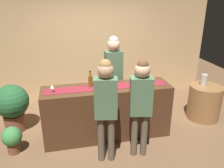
# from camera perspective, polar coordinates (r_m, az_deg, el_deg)

# --- Properties ---
(ground_plane) EXTENTS (10.00, 10.00, 0.00)m
(ground_plane) POSITION_cam_1_polar(r_m,az_deg,el_deg) (4.50, -1.15, -12.57)
(ground_plane) COLOR brown
(back_wall) EXTENTS (6.00, 0.12, 2.90)m
(back_wall) POSITION_cam_1_polar(r_m,az_deg,el_deg) (5.71, -5.14, 10.57)
(back_wall) COLOR tan
(back_wall) RESTS_ON ground
(bar_counter) EXTENTS (2.31, 0.60, 0.99)m
(bar_counter) POSITION_cam_1_polar(r_m,az_deg,el_deg) (4.25, -1.20, -6.99)
(bar_counter) COLOR #472B19
(bar_counter) RESTS_ON ground
(counter_runner_cloth) EXTENTS (2.19, 0.28, 0.01)m
(counter_runner_cloth) POSITION_cam_1_polar(r_m,az_deg,el_deg) (4.03, -1.26, -0.72)
(counter_runner_cloth) COLOR maroon
(counter_runner_cloth) RESTS_ON bar_counter
(wine_bottle_green) EXTENTS (0.07, 0.07, 0.30)m
(wine_bottle_green) POSITION_cam_1_polar(r_m,az_deg,el_deg) (4.15, 6.15, 1.47)
(wine_bottle_green) COLOR #194723
(wine_bottle_green) RESTS_ON bar_counter
(wine_bottle_amber) EXTENTS (0.07, 0.07, 0.30)m
(wine_bottle_amber) POSITION_cam_1_polar(r_m,az_deg,el_deg) (4.01, -5.42, 0.76)
(wine_bottle_amber) COLOR brown
(wine_bottle_amber) RESTS_ON bar_counter
(wine_glass_near_customer) EXTENTS (0.07, 0.07, 0.14)m
(wine_glass_near_customer) POSITION_cam_1_polar(r_m,az_deg,el_deg) (3.88, -2.87, -0.04)
(wine_glass_near_customer) COLOR silver
(wine_glass_near_customer) RESTS_ON bar_counter
(wine_glass_mid_counter) EXTENTS (0.07, 0.07, 0.14)m
(wine_glass_mid_counter) POSITION_cam_1_polar(r_m,az_deg,el_deg) (3.89, -14.79, -0.67)
(wine_glass_mid_counter) COLOR silver
(wine_glass_mid_counter) RESTS_ON bar_counter
(wine_glass_far_end) EXTENTS (0.07, 0.07, 0.14)m
(wine_glass_far_end) POSITION_cam_1_polar(r_m,az_deg,el_deg) (3.95, -0.90, 0.42)
(wine_glass_far_end) COLOR silver
(wine_glass_far_end) RESTS_ON bar_counter
(bartender) EXTENTS (0.35, 0.25, 1.79)m
(bartender) POSITION_cam_1_polar(r_m,az_deg,el_deg) (4.57, 0.40, 3.67)
(bartender) COLOR #26262B
(bartender) RESTS_ON ground
(customer_sipping) EXTENTS (0.37, 0.26, 1.65)m
(customer_sipping) POSITION_cam_1_polar(r_m,az_deg,el_deg) (3.53, 7.27, -3.96)
(customer_sipping) COLOR brown
(customer_sipping) RESTS_ON ground
(customer_browsing) EXTENTS (0.37, 0.26, 1.69)m
(customer_browsing) POSITION_cam_1_polar(r_m,az_deg,el_deg) (3.37, -1.57, -4.46)
(customer_browsing) COLOR brown
(customer_browsing) RESTS_ON ground
(round_side_table) EXTENTS (0.68, 0.68, 0.74)m
(round_side_table) POSITION_cam_1_polar(r_m,az_deg,el_deg) (5.28, 22.13, -4.24)
(round_side_table) COLOR olive
(round_side_table) RESTS_ON ground
(vase_on_side_table) EXTENTS (0.13, 0.13, 0.24)m
(vase_on_side_table) POSITION_cam_1_polar(r_m,az_deg,el_deg) (5.13, 22.08, 0.95)
(vase_on_side_table) COLOR #B7B2A8
(vase_on_side_table) RESTS_ON round_side_table
(potted_plant_tall) EXTENTS (0.65, 0.65, 0.95)m
(potted_plant_tall) POSITION_cam_1_polar(r_m,az_deg,el_deg) (4.79, -23.74, -4.79)
(potted_plant_tall) COLOR brown
(potted_plant_tall) RESTS_ON ground
(potted_plant_small) EXTENTS (0.33, 0.33, 0.48)m
(potted_plant_small) POSITION_cam_1_polar(r_m,az_deg,el_deg) (4.25, -23.74, -12.37)
(potted_plant_small) COLOR brown
(potted_plant_small) RESTS_ON ground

